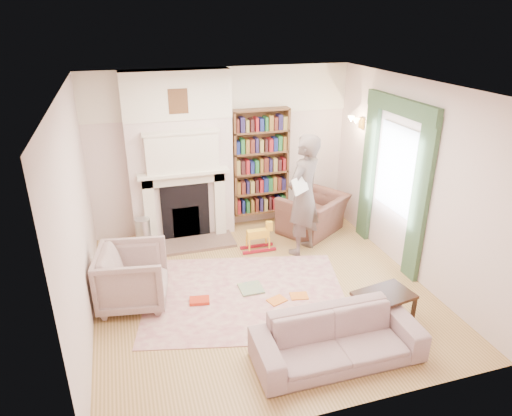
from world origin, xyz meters
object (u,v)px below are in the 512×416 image
object	(u,v)px
coffee_table	(382,309)
paraffin_heater	(144,234)
armchair_left	(133,277)
bookcase	(260,162)
armchair_reading	(313,214)
rocking_horse	(258,237)
sofa	(338,339)
man_reading	(304,195)

from	to	relation	value
coffee_table	paraffin_heater	size ratio (longest dim) A/B	1.27
armchair_left	bookcase	bearing A→B (deg)	-41.54
bookcase	armchair_reading	bearing A→B (deg)	-38.85
paraffin_heater	bookcase	bearing A→B (deg)	11.53
armchair_reading	paraffin_heater	world-z (taller)	armchair_reading
bookcase	armchair_reading	size ratio (longest dim) A/B	1.75
armchair_reading	bookcase	bearing A→B (deg)	-71.96
coffee_table	rocking_horse	size ratio (longest dim) A/B	1.25
bookcase	rocking_horse	world-z (taller)	bookcase
armchair_reading	sofa	size ratio (longest dim) A/B	0.56
armchair_left	paraffin_heater	distance (m)	1.51
sofa	coffee_table	bearing A→B (deg)	26.88
armchair_reading	sofa	xyz separation A→B (m)	(-1.03, -3.08, -0.07)
armchair_left	coffee_table	size ratio (longest dim) A/B	1.26
rocking_horse	armchair_left	bearing A→B (deg)	-154.23
armchair_reading	paraffin_heater	size ratio (longest dim) A/B	1.92
bookcase	armchair_left	distance (m)	3.14
man_reading	rocking_horse	size ratio (longest dim) A/B	3.48
man_reading	coffee_table	distance (m)	2.22
sofa	armchair_reading	bearing A→B (deg)	72.08
bookcase	paraffin_heater	xyz separation A→B (m)	(-2.13, -0.43, -0.90)
coffee_table	armchair_left	bearing A→B (deg)	145.72
sofa	coffee_table	size ratio (longest dim) A/B	2.69
man_reading	paraffin_heater	size ratio (longest dim) A/B	3.55
man_reading	coffee_table	size ratio (longest dim) A/B	2.79
paraffin_heater	rocking_horse	size ratio (longest dim) A/B	0.98
sofa	man_reading	size ratio (longest dim) A/B	0.96
sofa	man_reading	world-z (taller)	man_reading
bookcase	man_reading	distance (m)	1.28
man_reading	coffee_table	xyz separation A→B (m)	(0.23, -2.08, -0.75)
bookcase	armchair_left	world-z (taller)	bookcase
paraffin_heater	coffee_table	bearing A→B (deg)	-47.00
armchair_reading	armchair_left	xyz separation A→B (m)	(-3.13, -1.30, 0.06)
armchair_reading	sofa	distance (m)	3.25
coffee_table	sofa	bearing A→B (deg)	-162.66
sofa	rocking_horse	size ratio (longest dim) A/B	3.36
armchair_left	paraffin_heater	xyz separation A→B (m)	(0.23, 1.49, -0.13)
bookcase	rocking_horse	size ratio (longest dim) A/B	3.30
bookcase	paraffin_heater	world-z (taller)	bookcase
coffee_table	paraffin_heater	world-z (taller)	paraffin_heater
armchair_reading	coffee_table	xyz separation A→B (m)	(-0.22, -2.68, -0.12)
sofa	man_reading	distance (m)	2.64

